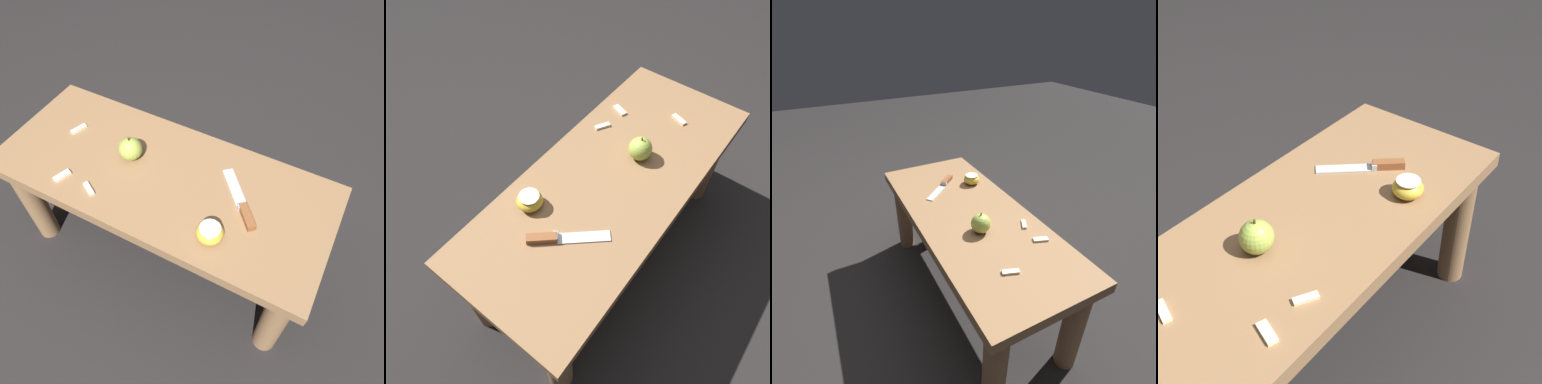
% 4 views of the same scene
% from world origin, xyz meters
% --- Properties ---
extents(ground_plane, '(8.00, 8.00, 0.00)m').
position_xyz_m(ground_plane, '(0.00, 0.00, 0.00)').
color(ground_plane, black).
extents(wooden_bench, '(1.04, 0.44, 0.44)m').
position_xyz_m(wooden_bench, '(0.00, 0.00, 0.34)').
color(wooden_bench, olive).
rests_on(wooden_bench, ground_plane).
extents(knife, '(0.17, 0.18, 0.02)m').
position_xyz_m(knife, '(-0.26, -0.00, 0.44)').
color(knife, '#B7BABF').
rests_on(knife, wooden_bench).
extents(apple_whole, '(0.07, 0.07, 0.08)m').
position_xyz_m(apple_whole, '(0.12, -0.02, 0.47)').
color(apple_whole, '#9EB747').
rests_on(apple_whole, wooden_bench).
extents(apple_cut, '(0.07, 0.07, 0.04)m').
position_xyz_m(apple_cut, '(-0.22, 0.12, 0.46)').
color(apple_cut, gold).
rests_on(apple_cut, wooden_bench).
extents(apple_slice_near_knife, '(0.05, 0.04, 0.01)m').
position_xyz_m(apple_slice_near_knife, '(0.16, 0.14, 0.44)').
color(apple_slice_near_knife, beige).
rests_on(apple_slice_near_knife, wooden_bench).
extents(apple_slice_center, '(0.03, 0.06, 0.01)m').
position_xyz_m(apple_slice_center, '(0.34, -0.04, 0.44)').
color(apple_slice_center, beige).
rests_on(apple_slice_center, wooden_bench).
extents(apple_slice_near_bowl, '(0.04, 0.06, 0.01)m').
position_xyz_m(apple_slice_near_bowl, '(0.26, 0.14, 0.44)').
color(apple_slice_near_bowl, beige).
rests_on(apple_slice_near_bowl, wooden_bench).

